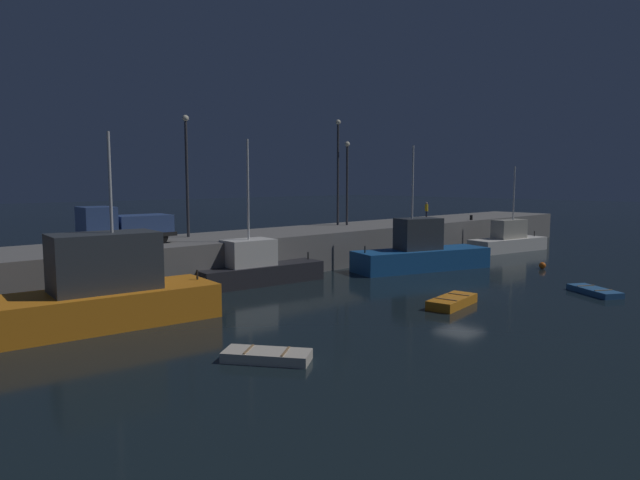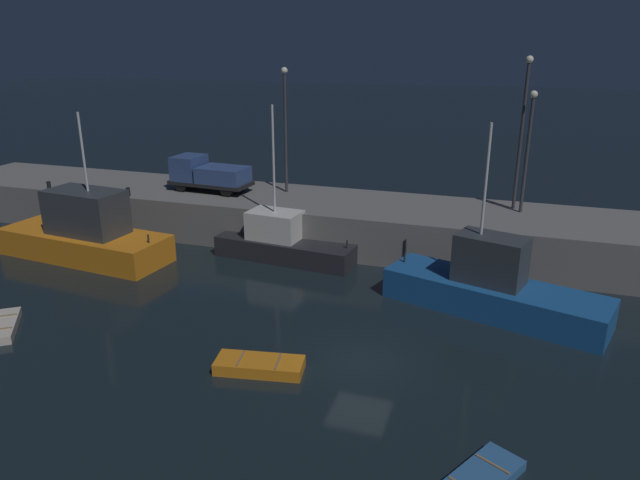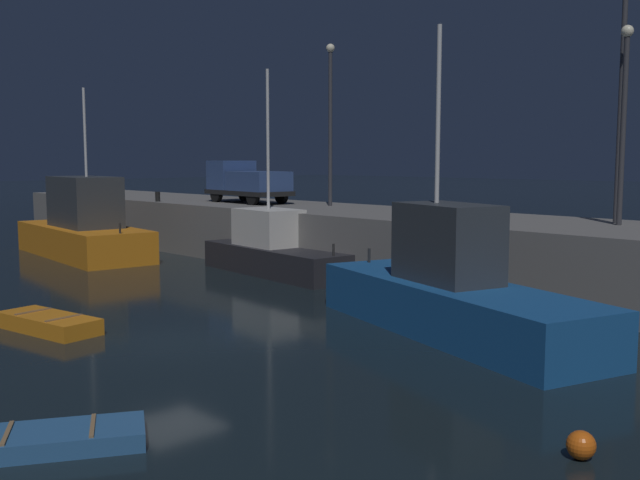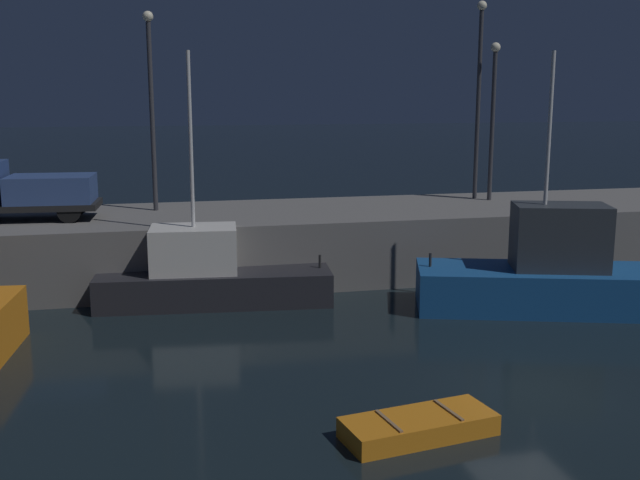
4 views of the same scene
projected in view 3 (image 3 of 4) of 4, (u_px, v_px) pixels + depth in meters
name	position (u px, v px, depth m)	size (l,w,h in m)	color
ground_plane	(171.00, 342.00, 20.79)	(320.00, 320.00, 0.00)	black
pier_quay	(465.00, 250.00, 30.57)	(70.26, 7.14, 2.77)	slate
fishing_trawler_red	(84.00, 228.00, 38.85)	(11.10, 4.69, 8.84)	orange
fishing_boat_white	(275.00, 251.00, 33.21)	(8.82, 3.40, 9.21)	#232328
fishing_boat_orange	(452.00, 293.00, 21.75)	(11.05, 5.99, 9.16)	#195193
dinghy_orange_near	(51.00, 439.00, 13.11)	(2.73, 3.50, 0.38)	#2D6099
rowboat_white_mid	(49.00, 323.00, 22.09)	(3.73, 1.95, 0.53)	orange
mooring_buoy_near	(581.00, 445.00, 12.64)	(0.51, 0.51, 0.51)	orange
lamp_post_west	(330.00, 112.00, 37.46)	(0.44, 0.44, 8.25)	#38383D
lamp_post_east	(622.00, 83.00, 27.09)	(0.44, 0.44, 9.07)	#38383D
lamp_post_central	(624.00, 108.00, 26.41)	(0.44, 0.44, 7.19)	#38383D
utility_truck	(246.00, 181.00, 40.62)	(5.78, 2.63, 2.34)	black
bollard_west	(104.00, 193.00, 46.72)	(0.28, 0.28, 0.46)	black
bollard_east	(158.00, 197.00, 41.88)	(0.28, 0.28, 0.56)	black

